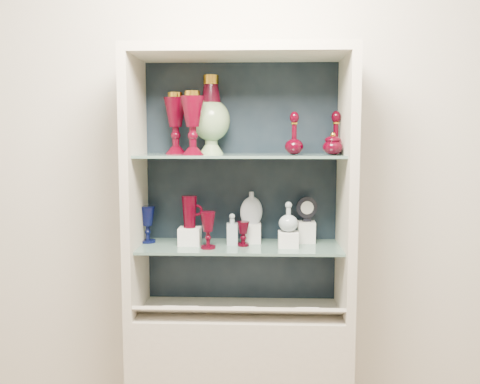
{
  "coord_description": "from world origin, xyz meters",
  "views": [
    {
      "loc": [
        0.09,
        -0.88,
        1.57
      ],
      "look_at": [
        0.0,
        1.53,
        1.3
      ],
      "focal_mm": 40.0,
      "sensor_mm": 36.0,
      "label": 1
    }
  ],
  "objects_px": {
    "enamel_urn": "(211,115)",
    "clear_square_bottle": "(232,229)",
    "ruby_decanter_a": "(294,131)",
    "clear_round_decanter": "(288,218)",
    "ruby_decanter_b": "(336,131)",
    "pedestal_lamp_right": "(193,123)",
    "flat_flask": "(251,207)",
    "pedestal_lamp_left": "(176,123)",
    "ruby_pitcher": "(190,212)",
    "ruby_goblet_tall": "(208,230)",
    "lidded_bowl": "(333,143)",
    "cameo_medallion": "(307,209)",
    "cobalt_goblet": "(148,224)",
    "ruby_goblet_small": "(243,234)"
  },
  "relations": [
    {
      "from": "pedestal_lamp_right",
      "to": "pedestal_lamp_left",
      "type": "bearing_deg",
      "value": 128.76
    },
    {
      "from": "flat_flask",
      "to": "clear_round_decanter",
      "type": "xyz_separation_m",
      "value": [
        0.17,
        -0.1,
        -0.03
      ]
    },
    {
      "from": "enamel_urn",
      "to": "flat_flask",
      "type": "relative_size",
      "value": 2.3
    },
    {
      "from": "ruby_decanter_b",
      "to": "clear_square_bottle",
      "type": "bearing_deg",
      "value": -175.14
    },
    {
      "from": "ruby_pitcher",
      "to": "cobalt_goblet",
      "type": "bearing_deg",
      "value": 172.33
    },
    {
      "from": "pedestal_lamp_right",
      "to": "ruby_pitcher",
      "type": "bearing_deg",
      "value": 111.65
    },
    {
      "from": "lidded_bowl",
      "to": "cobalt_goblet",
      "type": "distance_m",
      "value": 0.94
    },
    {
      "from": "clear_round_decanter",
      "to": "cameo_medallion",
      "type": "bearing_deg",
      "value": 49.92
    },
    {
      "from": "enamel_urn",
      "to": "clear_square_bottle",
      "type": "distance_m",
      "value": 0.54
    },
    {
      "from": "enamel_urn",
      "to": "ruby_decanter_b",
      "type": "height_order",
      "value": "enamel_urn"
    },
    {
      "from": "ruby_pitcher",
      "to": "clear_round_decanter",
      "type": "bearing_deg",
      "value": -0.13
    },
    {
      "from": "pedestal_lamp_left",
      "to": "cameo_medallion",
      "type": "height_order",
      "value": "pedestal_lamp_left"
    },
    {
      "from": "flat_flask",
      "to": "clear_round_decanter",
      "type": "bearing_deg",
      "value": -51.68
    },
    {
      "from": "cobalt_goblet",
      "to": "flat_flask",
      "type": "height_order",
      "value": "flat_flask"
    },
    {
      "from": "pedestal_lamp_right",
      "to": "ruby_decanter_b",
      "type": "xyz_separation_m",
      "value": [
        0.64,
        0.12,
        -0.04
      ]
    },
    {
      "from": "pedestal_lamp_right",
      "to": "ruby_decanter_b",
      "type": "distance_m",
      "value": 0.66
    },
    {
      "from": "lidded_bowl",
      "to": "clear_round_decanter",
      "type": "height_order",
      "value": "lidded_bowl"
    },
    {
      "from": "clear_square_bottle",
      "to": "clear_round_decanter",
      "type": "distance_m",
      "value": 0.27
    },
    {
      "from": "enamel_urn",
      "to": "ruby_decanter_b",
      "type": "distance_m",
      "value": 0.58
    },
    {
      "from": "flat_flask",
      "to": "cameo_medallion",
      "type": "bearing_deg",
      "value": -19.29
    },
    {
      "from": "ruby_decanter_a",
      "to": "lidded_bowl",
      "type": "height_order",
      "value": "ruby_decanter_a"
    },
    {
      "from": "ruby_decanter_a",
      "to": "ruby_pitcher",
      "type": "xyz_separation_m",
      "value": [
        -0.48,
        0.03,
        -0.37
      ]
    },
    {
      "from": "ruby_decanter_a",
      "to": "clear_round_decanter",
      "type": "height_order",
      "value": "ruby_decanter_a"
    },
    {
      "from": "ruby_decanter_a",
      "to": "clear_round_decanter",
      "type": "relative_size",
      "value": 1.63
    },
    {
      "from": "ruby_decanter_a",
      "to": "ruby_pitcher",
      "type": "bearing_deg",
      "value": 176.6
    },
    {
      "from": "ruby_decanter_a",
      "to": "ruby_decanter_b",
      "type": "relative_size",
      "value": 1.02
    },
    {
      "from": "enamel_urn",
      "to": "ruby_decanter_b",
      "type": "xyz_separation_m",
      "value": [
        0.57,
        -0.01,
        -0.08
      ]
    },
    {
      "from": "ruby_goblet_tall",
      "to": "ruby_decanter_a",
      "type": "bearing_deg",
      "value": 7.44
    },
    {
      "from": "cameo_medallion",
      "to": "clear_square_bottle",
      "type": "bearing_deg",
      "value": 177.93
    },
    {
      "from": "enamel_urn",
      "to": "flat_flask",
      "type": "xyz_separation_m",
      "value": [
        0.19,
        0.0,
        -0.43
      ]
    },
    {
      "from": "ruby_decanter_a",
      "to": "ruby_goblet_small",
      "type": "xyz_separation_m",
      "value": [
        -0.23,
        0.01,
        -0.47
      ]
    },
    {
      "from": "ruby_decanter_a",
      "to": "ruby_goblet_tall",
      "type": "bearing_deg",
      "value": -172.56
    },
    {
      "from": "clear_square_bottle",
      "to": "ruby_decanter_b",
      "type": "bearing_deg",
      "value": 4.86
    },
    {
      "from": "ruby_decanter_b",
      "to": "clear_square_bottle",
      "type": "height_order",
      "value": "ruby_decanter_b"
    },
    {
      "from": "ruby_goblet_tall",
      "to": "clear_round_decanter",
      "type": "xyz_separation_m",
      "value": [
        0.36,
        0.05,
        0.05
      ]
    },
    {
      "from": "pedestal_lamp_left",
      "to": "clear_round_decanter",
      "type": "bearing_deg",
      "value": -8.88
    },
    {
      "from": "pedestal_lamp_left",
      "to": "flat_flask",
      "type": "relative_size",
      "value": 1.8
    },
    {
      "from": "pedestal_lamp_left",
      "to": "lidded_bowl",
      "type": "height_order",
      "value": "pedestal_lamp_left"
    },
    {
      "from": "pedestal_lamp_right",
      "to": "flat_flask",
      "type": "height_order",
      "value": "pedestal_lamp_right"
    },
    {
      "from": "clear_square_bottle",
      "to": "pedestal_lamp_left",
      "type": "bearing_deg",
      "value": 171.39
    },
    {
      "from": "pedestal_lamp_right",
      "to": "clear_round_decanter",
      "type": "bearing_deg",
      "value": 4.86
    },
    {
      "from": "lidded_bowl",
      "to": "pedestal_lamp_right",
      "type": "bearing_deg",
      "value": -177.5
    },
    {
      "from": "enamel_urn",
      "to": "clear_square_bottle",
      "type": "xyz_separation_m",
      "value": [
        0.1,
        -0.05,
        -0.53
      ]
    },
    {
      "from": "pedestal_lamp_left",
      "to": "cameo_medallion",
      "type": "xyz_separation_m",
      "value": [
        0.61,
        0.03,
        -0.4
      ]
    },
    {
      "from": "enamel_urn",
      "to": "cobalt_goblet",
      "type": "relative_size",
      "value": 2.07
    },
    {
      "from": "lidded_bowl",
      "to": "ruby_pitcher",
      "type": "xyz_separation_m",
      "value": [
        -0.65,
        0.04,
        -0.32
      ]
    },
    {
      "from": "clear_round_decanter",
      "to": "cameo_medallion",
      "type": "xyz_separation_m",
      "value": [
        0.09,
        0.11,
        0.03
      ]
    },
    {
      "from": "cobalt_goblet",
      "to": "clear_round_decanter",
      "type": "bearing_deg",
      "value": -6.52
    },
    {
      "from": "pedestal_lamp_right",
      "to": "ruby_decanter_b",
      "type": "bearing_deg",
      "value": 10.4
    },
    {
      "from": "pedestal_lamp_left",
      "to": "clear_round_decanter",
      "type": "distance_m",
      "value": 0.68
    }
  ]
}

